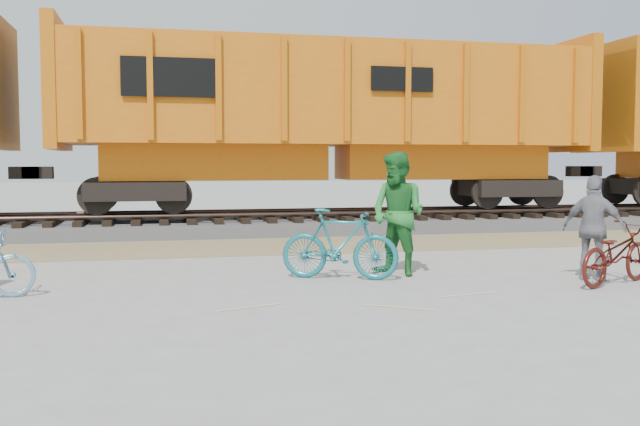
{
  "coord_description": "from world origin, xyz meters",
  "views": [
    {
      "loc": [
        -2.06,
        -9.4,
        1.77
      ],
      "look_at": [
        0.42,
        1.5,
        0.99
      ],
      "focal_mm": 40.0,
      "sensor_mm": 36.0,
      "label": 1
    }
  ],
  "objects_px": {
    "hopper_car_center": "(332,116)",
    "person_man": "(398,214)",
    "bicycle_teal": "(340,244)",
    "bicycle_maroon": "(616,254)",
    "person_woman": "(594,228)"
  },
  "relations": [
    {
      "from": "bicycle_maroon",
      "to": "person_man",
      "type": "distance_m",
      "value": 3.25
    },
    {
      "from": "bicycle_teal",
      "to": "person_woman",
      "type": "xyz_separation_m",
      "value": [
        3.71,
        -0.96,
        0.25
      ]
    },
    {
      "from": "bicycle_maroon",
      "to": "person_man",
      "type": "height_order",
      "value": "person_man"
    },
    {
      "from": "hopper_car_center",
      "to": "person_woman",
      "type": "relative_size",
      "value": 8.8
    },
    {
      "from": "hopper_car_center",
      "to": "person_woman",
      "type": "xyz_separation_m",
      "value": [
        1.9,
        -8.91,
        -2.21
      ]
    },
    {
      "from": "person_man",
      "to": "person_woman",
      "type": "relative_size",
      "value": 1.23
    },
    {
      "from": "bicycle_teal",
      "to": "person_woman",
      "type": "relative_size",
      "value": 1.13
    },
    {
      "from": "person_man",
      "to": "hopper_car_center",
      "type": "bearing_deg",
      "value": 138.68
    },
    {
      "from": "hopper_car_center",
      "to": "bicycle_maroon",
      "type": "xyz_separation_m",
      "value": [
        2.0,
        -9.31,
        -2.55
      ]
    },
    {
      "from": "hopper_car_center",
      "to": "person_man",
      "type": "distance_m",
      "value": 8.06
    },
    {
      "from": "hopper_car_center",
      "to": "person_man",
      "type": "bearing_deg",
      "value": -95.98
    },
    {
      "from": "bicycle_teal",
      "to": "person_man",
      "type": "distance_m",
      "value": 1.11
    },
    {
      "from": "bicycle_teal",
      "to": "person_man",
      "type": "height_order",
      "value": "person_man"
    },
    {
      "from": "bicycle_maroon",
      "to": "person_man",
      "type": "bearing_deg",
      "value": 35.7
    },
    {
      "from": "bicycle_teal",
      "to": "bicycle_maroon",
      "type": "relative_size",
      "value": 1.04
    }
  ]
}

